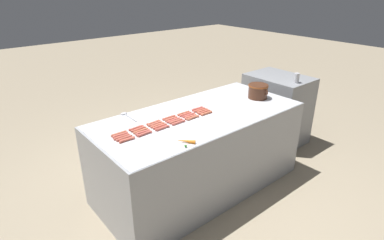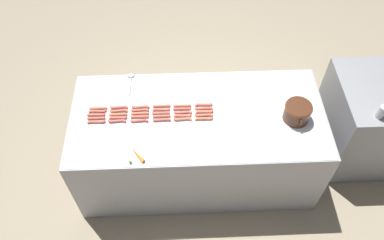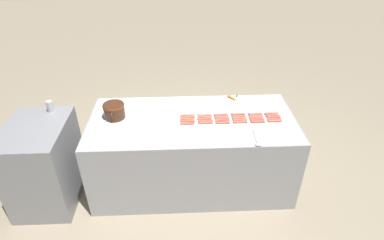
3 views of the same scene
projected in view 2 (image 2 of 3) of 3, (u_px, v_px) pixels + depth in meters
name	position (u px, v px, depth m)	size (l,w,h in m)	color
ground_plane	(197.00, 168.00, 4.04)	(20.00, 20.00, 0.00)	gray
griddle_counter	(197.00, 144.00, 3.69)	(1.02, 2.21, 0.88)	#9EA0A5
back_cabinet	(359.00, 121.00, 3.82)	(0.82, 0.61, 0.94)	gray
hot_dog_0	(98.00, 108.00, 3.37)	(0.02, 0.16, 0.02)	#C06349
hot_dog_1	(119.00, 107.00, 3.38)	(0.03, 0.16, 0.02)	#C65A4B
hot_dog_2	(141.00, 107.00, 3.38)	(0.03, 0.16, 0.02)	#C9634D
hot_dog_3	(162.00, 106.00, 3.39)	(0.03, 0.16, 0.02)	#CB5E49
hot_dog_4	(182.00, 106.00, 3.39)	(0.03, 0.16, 0.02)	#C26347
hot_dog_5	(204.00, 105.00, 3.40)	(0.03, 0.16, 0.02)	#CB5C50
hot_dog_6	(98.00, 111.00, 3.35)	(0.03, 0.16, 0.02)	#C25B4D
hot_dog_7	(119.00, 111.00, 3.36)	(0.03, 0.15, 0.02)	#C95D4A
hot_dog_8	(140.00, 110.00, 3.36)	(0.03, 0.16, 0.02)	#C1604D
hot_dog_9	(161.00, 110.00, 3.36)	(0.03, 0.16, 0.02)	#C2614C
hot_dog_10	(182.00, 109.00, 3.37)	(0.03, 0.16, 0.02)	#CB5A48
hot_dog_11	(204.00, 108.00, 3.37)	(0.03, 0.16, 0.02)	#C95B48
hot_dog_12	(96.00, 115.00, 3.33)	(0.03, 0.16, 0.02)	#C25C4A
hot_dog_13	(118.00, 115.00, 3.33)	(0.03, 0.16, 0.02)	#C56849
hot_dog_14	(140.00, 113.00, 3.34)	(0.03, 0.16, 0.02)	#CB674F
hot_dog_15	(161.00, 113.00, 3.34)	(0.03, 0.16, 0.02)	#CD5A50
hot_dog_16	(183.00, 112.00, 3.34)	(0.03, 0.16, 0.02)	#C55B50
hot_dog_17	(204.00, 112.00, 3.35)	(0.03, 0.16, 0.02)	#CE654B
hot_dog_18	(96.00, 118.00, 3.31)	(0.02, 0.16, 0.02)	#C05E4D
hot_dog_19	(118.00, 118.00, 3.31)	(0.03, 0.16, 0.02)	#C45E51
hot_dog_20	(140.00, 117.00, 3.32)	(0.02, 0.16, 0.02)	#CB5E4B
hot_dog_21	(162.00, 116.00, 3.32)	(0.02, 0.16, 0.02)	#BF634E
hot_dog_22	(182.00, 116.00, 3.32)	(0.03, 0.16, 0.02)	#C7624F
hot_dog_23	(204.00, 115.00, 3.33)	(0.03, 0.16, 0.02)	#C45E49
hot_dog_24	(96.00, 122.00, 3.28)	(0.03, 0.16, 0.02)	#CD5E4B
hot_dog_25	(117.00, 121.00, 3.29)	(0.03, 0.16, 0.02)	#C35A4D
hot_dog_26	(139.00, 121.00, 3.29)	(0.03, 0.16, 0.02)	#C5594C
hot_dog_27	(162.00, 120.00, 3.30)	(0.03, 0.16, 0.02)	#BF594C
hot_dog_28	(183.00, 119.00, 3.30)	(0.03, 0.16, 0.02)	#C5684C
hot_dog_29	(204.00, 119.00, 3.30)	(0.03, 0.16, 0.02)	#C96547
bean_pot	(297.00, 112.00, 3.25)	(0.28, 0.23, 0.16)	#472616
serving_spoon	(131.00, 79.00, 3.59)	(0.27, 0.07, 0.02)	#B7B7BC
carrot	(137.00, 155.00, 3.08)	(0.16, 0.13, 0.03)	orange
soda_can	(382.00, 112.00, 3.21)	(0.07, 0.07, 0.12)	#BCBCC1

